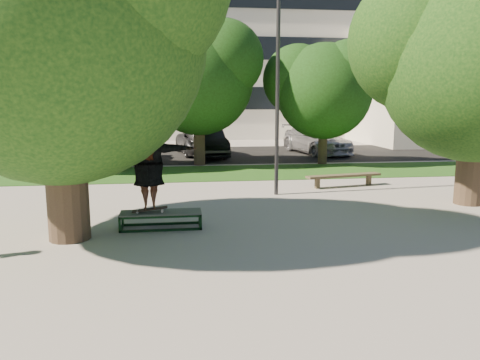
{
  "coord_description": "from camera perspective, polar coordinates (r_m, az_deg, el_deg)",
  "views": [
    {
      "loc": [
        -1.95,
        -8.74,
        2.83
      ],
      "look_at": [
        -0.7,
        0.6,
        1.23
      ],
      "focal_mm": 35.0,
      "sensor_mm": 36.0,
      "label": 1
    }
  ],
  "objects": [
    {
      "name": "ground",
      "position": [
        9.39,
        4.79,
        -7.93
      ],
      "size": [
        120.0,
        120.0,
        0.0
      ],
      "primitive_type": "plane",
      "color": "#A69F98",
      "rests_on": "ground"
    },
    {
      "name": "grass_strip",
      "position": [
        18.69,
        1.56,
        0.97
      ],
      "size": [
        30.0,
        4.0,
        0.02
      ],
      "primitive_type": "cube",
      "color": "#1F4F16",
      "rests_on": "ground"
    },
    {
      "name": "asphalt_strip",
      "position": [
        24.97,
        -3.09,
        3.14
      ],
      "size": [
        40.0,
        8.0,
        0.01
      ],
      "primitive_type": "cube",
      "color": "black",
      "rests_on": "ground"
    },
    {
      "name": "tree_left",
      "position": [
        10.23,
        -21.86,
        17.94
      ],
      "size": [
        6.96,
        5.95,
        7.12
      ],
      "color": "#38281E",
      "rests_on": "ground"
    },
    {
      "name": "tree_right",
      "position": [
        14.26,
        26.75,
        13.74
      ],
      "size": [
        6.24,
        5.33,
        6.51
      ],
      "color": "#38281E",
      "rests_on": "ground"
    },
    {
      "name": "bg_tree_left",
      "position": [
        20.36,
        -21.17,
        11.56
      ],
      "size": [
        5.28,
        4.51,
        5.77
      ],
      "color": "#38281E",
      "rests_on": "ground"
    },
    {
      "name": "bg_tree_mid",
      "position": [
        20.87,
        -5.34,
        12.87
      ],
      "size": [
        5.76,
        4.92,
        6.24
      ],
      "color": "#38281E",
      "rests_on": "ground"
    },
    {
      "name": "bg_tree_right",
      "position": [
        21.29,
        10.03,
        11.29
      ],
      "size": [
        5.04,
        4.31,
        5.43
      ],
      "color": "#38281E",
      "rests_on": "ground"
    },
    {
      "name": "lamppost",
      "position": [
        14.05,
        4.59,
        10.93
      ],
      "size": [
        0.25,
        0.15,
        6.11
      ],
      "color": "#2D2D30",
      "rests_on": "ground"
    },
    {
      "name": "office_building",
      "position": [
        41.04,
        -7.96,
        16.8
      ],
      "size": [
        30.0,
        14.12,
        16.0
      ],
      "color": "silver",
      "rests_on": "ground"
    },
    {
      "name": "side_building",
      "position": [
        36.66,
        25.83,
        10.53
      ],
      "size": [
        15.0,
        10.0,
        8.0
      ],
      "primitive_type": "cube",
      "color": "white",
      "rests_on": "ground"
    },
    {
      "name": "grind_box",
      "position": [
        10.67,
        -9.6,
        -4.81
      ],
      "size": [
        1.8,
        0.6,
        0.38
      ],
      "color": "black",
      "rests_on": "ground"
    },
    {
      "name": "skater_rig",
      "position": [
        10.46,
        -11.08,
        1.11
      ],
      "size": [
        2.15,
        0.74,
        1.79
      ],
      "rotation": [
        0.0,
        0.0,
        3.22
      ],
      "color": "white",
      "rests_on": "grind_box"
    },
    {
      "name": "bench",
      "position": [
        15.91,
        12.53,
        0.43
      ],
      "size": [
        2.69,
        0.88,
        0.41
      ],
      "rotation": [
        0.0,
        0.0,
        0.2
      ],
      "color": "brown",
      "rests_on": "ground"
    },
    {
      "name": "car_silver_a",
      "position": [
        22.67,
        -13.65,
        4.19
      ],
      "size": [
        2.6,
        4.82,
        1.56
      ],
      "primitive_type": "imported",
      "rotation": [
        0.0,
        0.0,
        -0.17
      ],
      "color": "silver",
      "rests_on": "asphalt_strip"
    },
    {
      "name": "car_dark",
      "position": [
        23.84,
        -4.11,
        4.62
      ],
      "size": [
        2.06,
        4.68,
        1.5
      ],
      "primitive_type": "imported",
      "rotation": [
        0.0,
        0.0,
        0.11
      ],
      "color": "black",
      "rests_on": "asphalt_strip"
    },
    {
      "name": "car_grey",
      "position": [
        24.92,
        -4.7,
        4.64
      ],
      "size": [
        2.87,
        5.07,
        1.34
      ],
      "primitive_type": "imported",
      "rotation": [
        0.0,
        0.0,
        0.14
      ],
      "color": "#57585C",
      "rests_on": "asphalt_strip"
    },
    {
      "name": "car_silver_b",
      "position": [
        25.75,
        9.28,
        4.92
      ],
      "size": [
        3.1,
        5.57,
        1.53
      ],
      "primitive_type": "imported",
      "rotation": [
        0.0,
        0.0,
        0.19
      ],
      "color": "silver",
      "rests_on": "asphalt_strip"
    }
  ]
}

